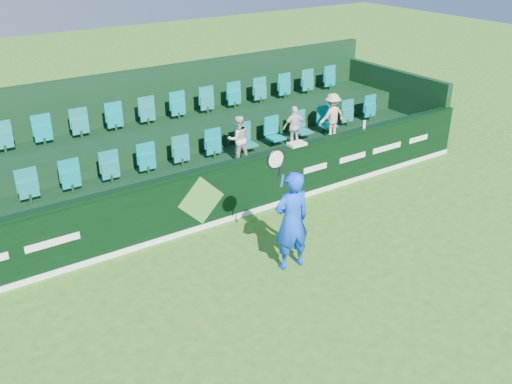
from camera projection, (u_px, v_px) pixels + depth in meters
ground at (318, 325)px, 9.38m from camera, size 60.00×60.00×0.00m
sponsor_hoarding at (199, 200)px, 12.08m from camera, size 16.00×0.25×1.35m
stand_tier_front at (176, 193)px, 13.02m from camera, size 16.00×2.00×0.80m
stand_tier_back at (141, 157)px, 14.33m from camera, size 16.00×1.80×1.30m
stand_rear at (132, 131)px, 14.42m from camera, size 16.00×4.10×2.60m
seat_row_front at (166, 159)px, 13.02m from camera, size 13.50×0.50×0.60m
seat_row_back at (133, 118)px, 14.15m from camera, size 13.50×0.50×0.60m
tennis_player at (291, 220)px, 10.56m from camera, size 1.05×0.54×2.57m
spectator_left at (238, 139)px, 13.49m from camera, size 0.60×0.50×1.11m
spectator_middle at (295, 127)px, 14.36m from camera, size 0.66×0.38×1.06m
spectator_right at (332, 116)px, 14.96m from camera, size 0.79×0.47×1.19m
towel at (297, 144)px, 13.10m from camera, size 0.41×0.27×0.06m
drinks_bottle at (364, 124)px, 14.13m from camera, size 0.07×0.07×0.21m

